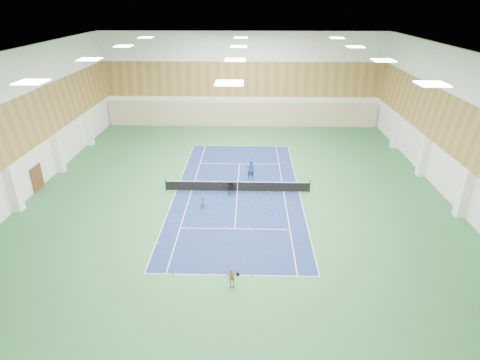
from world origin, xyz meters
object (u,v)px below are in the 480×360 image
object	(u,v)px
tennis_net	(237,186)
child_apron	(232,277)
ball_cart	(231,189)
child_court	(203,202)
coach	(251,169)

from	to	relation	value
tennis_net	child_apron	xyz separation A→B (m)	(0.06, -12.93, 0.10)
ball_cart	child_apron	bearing A→B (deg)	-105.22
child_court	child_apron	size ratio (longest dim) A/B	0.81
child_apron	ball_cart	xyz separation A→B (m)	(-0.61, 12.33, -0.17)
coach	ball_cart	world-z (taller)	coach
child_court	ball_cart	xyz separation A→B (m)	(2.16, 2.61, -0.05)
tennis_net	child_apron	bearing A→B (deg)	-89.74
coach	child_apron	xyz separation A→B (m)	(-1.10, -15.63, -0.31)
ball_cart	child_court	bearing A→B (deg)	-147.62
coach	child_apron	bearing A→B (deg)	66.53
tennis_net	child_apron	size ratio (longest dim) A/B	9.82
child_court	child_apron	world-z (taller)	child_apron
tennis_net	child_apron	world-z (taller)	child_apron
coach	child_apron	world-z (taller)	coach
coach	child_apron	distance (m)	15.67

